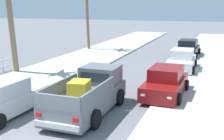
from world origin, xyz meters
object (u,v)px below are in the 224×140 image
at_px(car_right_near, 182,61).
at_px(car_left_mid, 3,99).
at_px(pickup_truck, 89,94).
at_px(car_right_mid, 188,49).
at_px(car_left_near, 166,83).

bearing_deg(car_right_near, car_left_mid, -117.84).
height_order(car_right_near, car_left_mid, same).
height_order(pickup_truck, car_right_mid, pickup_truck).
height_order(car_right_near, car_right_mid, same).
bearing_deg(pickup_truck, car_left_near, 50.41).
distance_m(pickup_truck, car_left_near, 4.42).
distance_m(car_right_near, car_left_mid, 13.19).
bearing_deg(car_left_mid, car_left_near, 39.58).
relative_size(pickup_truck, car_right_near, 1.22).
xyz_separation_m(car_left_near, car_left_mid, (-6.11, -5.05, 0.00)).
bearing_deg(car_right_near, car_right_mid, 91.55).
relative_size(pickup_truck, car_left_mid, 1.21).
xyz_separation_m(car_right_near, car_left_mid, (-6.16, -11.66, 0.00)).
relative_size(pickup_truck, car_right_mid, 1.21).
xyz_separation_m(pickup_truck, car_left_mid, (-3.29, -1.65, -0.08)).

